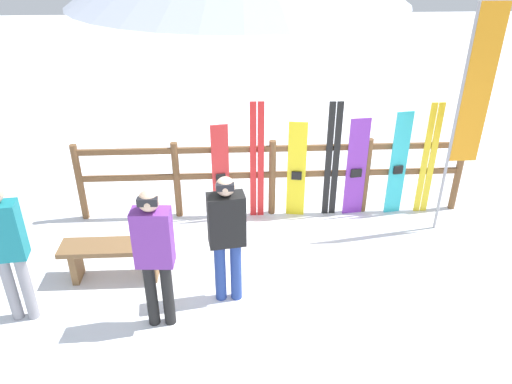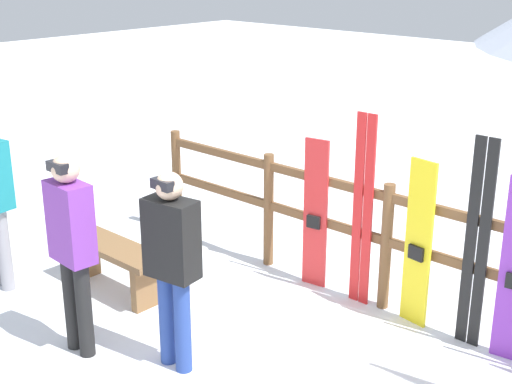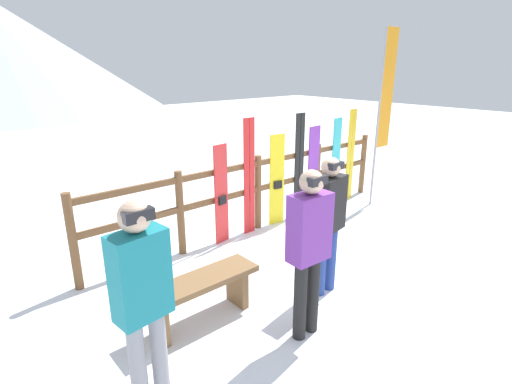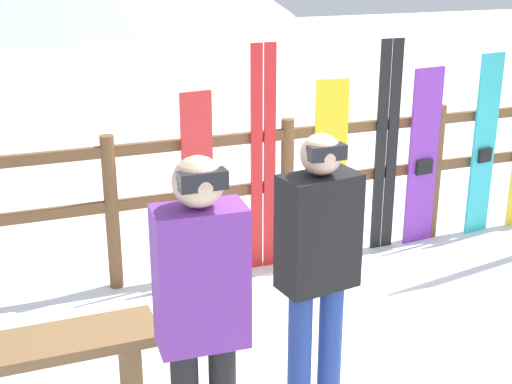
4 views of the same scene
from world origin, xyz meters
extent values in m
plane|color=white|center=(0.00, 0.00, 0.00)|extent=(40.00, 40.00, 0.00)
cylinder|color=brown|center=(-2.73, 1.88, 0.58)|extent=(0.10, 0.10, 1.15)
cylinder|color=brown|center=(-1.36, 1.88, 0.58)|extent=(0.10, 0.10, 1.15)
cylinder|color=brown|center=(0.00, 1.88, 0.58)|extent=(0.10, 0.10, 1.15)
cylinder|color=brown|center=(1.36, 1.88, 0.58)|extent=(0.10, 0.10, 1.15)
cylinder|color=brown|center=(2.73, 1.88, 0.58)|extent=(0.10, 0.10, 1.15)
cube|color=brown|center=(0.00, 1.88, 0.63)|extent=(5.45, 0.05, 0.08)
cube|color=brown|center=(0.00, 1.88, 1.04)|extent=(5.45, 0.05, 0.08)
cube|color=brown|center=(-2.00, 0.46, 0.45)|extent=(1.23, 0.36, 0.06)
cube|color=brown|center=(-2.46, 0.46, 0.21)|extent=(0.08, 0.29, 0.42)
cube|color=brown|center=(-1.54, 0.46, 0.21)|extent=(0.08, 0.29, 0.42)
cylinder|color=navy|center=(-0.73, 0.01, 0.38)|extent=(0.13, 0.13, 0.75)
cylinder|color=navy|center=(-0.55, 0.01, 0.38)|extent=(0.13, 0.13, 0.75)
cube|color=black|center=(-0.64, 0.01, 1.05)|extent=(0.42, 0.27, 0.60)
sphere|color=#D8B293|center=(-0.64, 0.01, 1.45)|extent=(0.20, 0.20, 0.20)
cube|color=black|center=(-0.64, -0.05, 1.48)|extent=(0.18, 0.07, 0.07)
cylinder|color=gray|center=(-2.95, -0.19, 0.40)|extent=(0.12, 0.12, 0.80)
cylinder|color=gray|center=(-2.78, -0.19, 0.40)|extent=(0.12, 0.12, 0.80)
cube|color=teal|center=(-2.86, -0.19, 1.12)|extent=(0.40, 0.25, 0.63)
cylinder|color=black|center=(-1.45, -0.36, 0.39)|extent=(0.12, 0.12, 0.79)
cylinder|color=black|center=(-1.27, -0.36, 0.39)|extent=(0.12, 0.12, 0.79)
cube|color=#723399|center=(-1.36, -0.36, 1.10)|extent=(0.39, 0.23, 0.62)
sphere|color=#D8B293|center=(-1.36, -0.36, 1.51)|extent=(0.21, 0.21, 0.21)
cube|color=black|center=(-1.36, -0.42, 1.54)|extent=(0.19, 0.07, 0.07)
cube|color=red|center=(-0.73, 1.82, 0.71)|extent=(0.24, 0.06, 1.43)
cube|color=black|center=(-0.73, 1.80, 0.64)|extent=(0.14, 0.05, 0.12)
cube|color=red|center=(-0.27, 1.83, 0.87)|extent=(0.09, 0.02, 1.74)
cube|color=red|center=(-0.17, 1.83, 0.87)|extent=(0.09, 0.02, 1.74)
cube|color=yellow|center=(0.34, 1.82, 0.72)|extent=(0.26, 0.07, 1.44)
cube|color=black|center=(0.34, 1.80, 0.65)|extent=(0.15, 0.05, 0.12)
cube|color=black|center=(0.79, 1.83, 0.86)|extent=(0.09, 0.02, 1.72)
cube|color=black|center=(0.89, 1.83, 0.86)|extent=(0.09, 0.02, 1.72)
cube|color=purple|center=(1.19, 1.82, 0.74)|extent=(0.29, 0.06, 1.48)
cube|color=black|center=(1.19, 1.80, 0.67)|extent=(0.16, 0.05, 0.12)
cube|color=#2DBFCC|center=(1.79, 1.82, 0.78)|extent=(0.25, 0.06, 1.56)
cube|color=black|center=(1.79, 1.80, 0.70)|extent=(0.14, 0.05, 0.12)
cube|color=yellow|center=(2.17, 1.83, 0.84)|extent=(0.09, 0.02, 1.68)
cube|color=yellow|center=(2.27, 1.83, 0.84)|extent=(0.09, 0.02, 1.68)
cylinder|color=#99999E|center=(2.27, 1.35, 1.52)|extent=(0.04, 0.04, 3.03)
cube|color=orange|center=(2.47, 1.35, 2.04)|extent=(0.36, 0.01, 1.99)
camera|label=1|loc=(-0.56, -4.47, 3.83)|focal=35.00mm
camera|label=2|loc=(3.01, -3.07, 3.03)|focal=50.00mm
camera|label=3|loc=(-3.82, -2.49, 2.47)|focal=28.00mm
camera|label=4|loc=(-2.10, -2.93, 2.40)|focal=50.00mm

